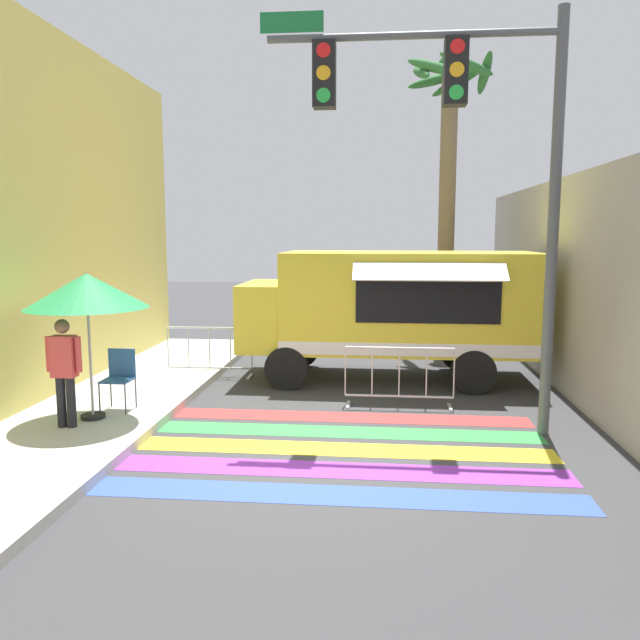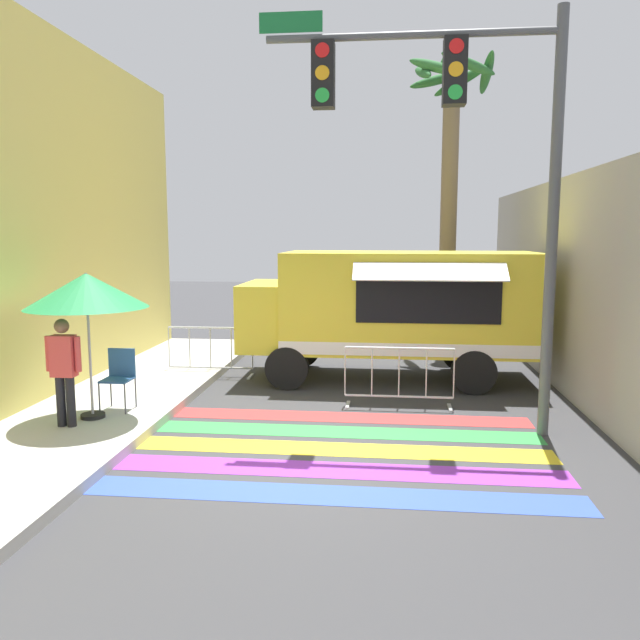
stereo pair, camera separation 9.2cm
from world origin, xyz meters
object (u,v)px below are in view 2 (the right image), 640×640
object	(u,v)px
traffic_signal_pole	(457,132)
barricade_side	(210,352)
food_truck	(387,305)
palm_tree	(450,159)
folding_chair	(119,373)
barricade_front	(399,378)
patio_umbrella	(87,291)
vendor_person	(64,366)

from	to	relation	value
traffic_signal_pole	barricade_side	bearing A→B (deg)	144.91
food_truck	palm_tree	xyz separation A→B (m)	(1.50, 3.50, 3.24)
food_truck	traffic_signal_pole	bearing A→B (deg)	-74.22
folding_chair	barricade_side	xyz separation A→B (m)	(0.62, 3.01, -0.22)
folding_chair	barricade_side	distance (m)	3.08
barricade_front	barricade_side	xyz separation A→B (m)	(-3.83, 1.94, -0.00)
patio_umbrella	barricade_side	size ratio (longest dim) A/B	1.23
patio_umbrella	barricade_side	world-z (taller)	patio_umbrella
vendor_person	barricade_front	world-z (taller)	vendor_person
food_truck	patio_umbrella	xyz separation A→B (m)	(-4.45, -3.67, 0.56)
barricade_front	barricade_side	distance (m)	4.29
barricade_front	traffic_signal_pole	bearing A→B (deg)	-60.09
barricade_front	folding_chair	bearing A→B (deg)	-166.47
food_truck	traffic_signal_pole	xyz separation A→B (m)	(0.94, -3.33, 2.82)
vendor_person	barricade_front	size ratio (longest dim) A/B	0.85
barricade_side	palm_tree	bearing A→B (deg)	35.36
barricade_front	palm_tree	xyz separation A→B (m)	(1.29, 5.57, 4.25)
patio_umbrella	palm_tree	size ratio (longest dim) A/B	0.30
barricade_front	barricade_side	size ratio (longest dim) A/B	1.04
patio_umbrella	barricade_side	distance (m)	3.97
patio_umbrella	barricade_front	distance (m)	5.18
folding_chair	food_truck	bearing A→B (deg)	18.25
traffic_signal_pole	barricade_front	size ratio (longest dim) A/B	3.24
food_truck	traffic_signal_pole	distance (m)	4.46
folding_chair	palm_tree	world-z (taller)	palm_tree
food_truck	barricade_side	size ratio (longest dim) A/B	3.24
folding_chair	barricade_side	bearing A→B (deg)	59.96
food_truck	vendor_person	world-z (taller)	food_truck
traffic_signal_pole	barricade_front	bearing A→B (deg)	119.91
vendor_person	palm_tree	world-z (taller)	palm_tree
barricade_side	palm_tree	size ratio (longest dim) A/B	0.25
food_truck	barricade_front	size ratio (longest dim) A/B	3.12
patio_umbrella	traffic_signal_pole	bearing A→B (deg)	3.69
traffic_signal_pole	palm_tree	bearing A→B (deg)	85.28
palm_tree	traffic_signal_pole	bearing A→B (deg)	-94.72
folding_chair	vendor_person	size ratio (longest dim) A/B	0.61
barricade_front	palm_tree	world-z (taller)	palm_tree
patio_umbrella	folding_chair	distance (m)	1.47
barricade_side	folding_chair	bearing A→B (deg)	-101.70
food_truck	folding_chair	bearing A→B (deg)	-143.41
patio_umbrella	folding_chair	world-z (taller)	patio_umbrella
food_truck	patio_umbrella	bearing A→B (deg)	-140.43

